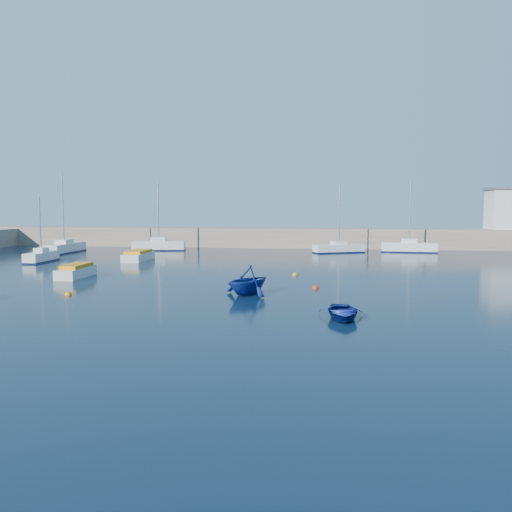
# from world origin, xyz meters

# --- Properties ---
(ground) EXTENTS (220.00, 220.00, 0.00)m
(ground) POSITION_xyz_m (0.00, 0.00, 0.00)
(ground) COLOR #0B1E32
(ground) RESTS_ON ground
(back_wall) EXTENTS (96.00, 4.50, 2.60)m
(back_wall) POSITION_xyz_m (0.00, 46.00, 1.30)
(back_wall) COLOR gray
(back_wall) RESTS_ON ground
(sailboat_3) EXTENTS (1.59, 4.83, 6.47)m
(sailboat_3) POSITION_xyz_m (-23.54, 23.91, 0.56)
(sailboat_3) COLOR silver
(sailboat_3) RESTS_ON ground
(sailboat_4) EXTENTS (2.24, 7.33, 9.50)m
(sailboat_4) POSITION_xyz_m (-26.60, 33.84, 0.63)
(sailboat_4) COLOR silver
(sailboat_4) RESTS_ON ground
(sailboat_5) EXTENTS (6.70, 2.78, 8.67)m
(sailboat_5) POSITION_xyz_m (-16.49, 38.53, 0.67)
(sailboat_5) COLOR silver
(sailboat_5) RESTS_ON ground
(sailboat_6) EXTENTS (6.27, 4.14, 8.02)m
(sailboat_6) POSITION_xyz_m (5.89, 38.42, 0.55)
(sailboat_6) COLOR silver
(sailboat_6) RESTS_ON ground
(sailboat_7) EXTENTS (6.56, 2.34, 8.57)m
(sailboat_7) POSITION_xyz_m (14.31, 40.23, 0.66)
(sailboat_7) COLOR silver
(sailboat_7) RESTS_ON ground
(motorboat_1) EXTENTS (1.65, 4.32, 1.05)m
(motorboat_1) POSITION_xyz_m (-14.74, 14.10, 0.49)
(motorboat_1) COLOR silver
(motorboat_1) RESTS_ON ground
(motorboat_2) EXTENTS (1.94, 5.19, 1.06)m
(motorboat_2) POSITION_xyz_m (-14.56, 26.63, 0.50)
(motorboat_2) COLOR silver
(motorboat_2) RESTS_ON ground
(dinghy_center) EXTENTS (2.39, 3.22, 0.64)m
(dinghy_center) POSITION_xyz_m (5.14, 2.32, 0.32)
(dinghy_center) COLOR navy
(dinghy_center) RESTS_ON ground
(dinghy_left) EXTENTS (4.36, 4.50, 1.81)m
(dinghy_left) POSITION_xyz_m (-0.40, 8.27, 0.91)
(dinghy_left) COLOR navy
(dinghy_left) RESTS_ON ground
(buoy_0) EXTENTS (0.44, 0.44, 0.44)m
(buoy_0) POSITION_xyz_m (-11.31, 6.59, 0.00)
(buoy_0) COLOR orange
(buoy_0) RESTS_ON ground
(buoy_1) EXTENTS (0.45, 0.45, 0.45)m
(buoy_1) POSITION_xyz_m (3.68, 11.23, 0.00)
(buoy_1) COLOR red
(buoy_1) RESTS_ON ground
(buoy_3) EXTENTS (0.44, 0.44, 0.44)m
(buoy_3) POSITION_xyz_m (1.94, 17.54, 0.00)
(buoy_3) COLOR orange
(buoy_3) RESTS_ON ground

